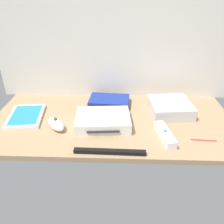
{
  "coord_description": "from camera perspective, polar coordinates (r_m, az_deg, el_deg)",
  "views": [
    {
      "loc": [
        3.06,
        -83.49,
        49.92
      ],
      "look_at": [
        0.0,
        0.0,
        4.0
      ],
      "focal_mm": 37.75,
      "sensor_mm": 36.0,
      "label": 1
    }
  ],
  "objects": [
    {
      "name": "back_wall",
      "position": [
        1.1,
        0.5,
        19.38
      ],
      "size": [
        110.0,
        1.2,
        64.0
      ],
      "primitive_type": "cube",
      "color": "silver",
      "rests_on": "ground"
    },
    {
      "name": "remote_nunchuk",
      "position": [
        0.93,
        -13.42,
        -2.9
      ],
      "size": [
        9.86,
        10.45,
        5.1
      ],
      "rotation": [
        0.0,
        0.0,
        0.71
      ],
      "color": "white",
      "rests_on": "ground_plane"
    },
    {
      "name": "mini_computer",
      "position": [
        1.05,
        13.96,
        1.1
      ],
      "size": [
        18.65,
        18.65,
        5.3
      ],
      "rotation": [
        0.0,
        0.0,
        0.1
      ],
      "color": "silver",
      "rests_on": "ground_plane"
    },
    {
      "name": "network_router",
      "position": [
        1.09,
        -0.67,
        2.53
      ],
      "size": [
        18.85,
        13.34,
        3.4
      ],
      "rotation": [
        0.0,
        0.0,
        -0.07
      ],
      "color": "navy",
      "rests_on": "ground_plane"
    },
    {
      "name": "ground_plane",
      "position": [
        0.98,
        0.0,
        -2.57
      ],
      "size": [
        100.0,
        48.0,
        2.0
      ],
      "primitive_type": "cube",
      "color": "#9E7F5B",
      "rests_on": "ground"
    },
    {
      "name": "game_case",
      "position": [
        1.05,
        -20.14,
        -0.94
      ],
      "size": [
        15.93,
        20.59,
        1.56
      ],
      "rotation": [
        0.0,
        0.0,
        0.13
      ],
      "color": "white",
      "rests_on": "ground_plane"
    },
    {
      "name": "game_console",
      "position": [
        0.93,
        -2.17,
        -2.02
      ],
      "size": [
        22.16,
        17.71,
        4.4
      ],
      "rotation": [
        0.0,
        0.0,
        0.08
      ],
      "color": "white",
      "rests_on": "ground_plane"
    },
    {
      "name": "remote_wand",
      "position": [
        0.88,
        12.66,
        -5.37
      ],
      "size": [
        6.39,
        15.22,
        3.4
      ],
      "rotation": [
        0.0,
        0.0,
        0.19
      ],
      "color": "white",
      "rests_on": "ground_plane"
    },
    {
      "name": "sensor_bar",
      "position": [
        0.79,
        -0.54,
        -9.6
      ],
      "size": [
        24.03,
        2.33,
        1.4
      ],
      "primitive_type": "cube",
      "rotation": [
        0.0,
        0.0,
        -0.02
      ],
      "color": "black",
      "rests_on": "ground_plane"
    },
    {
      "name": "stylus_pen",
      "position": [
        0.92,
        21.32,
        -6.26
      ],
      "size": [
        9.03,
        1.34,
        0.7
      ],
      "primitive_type": "cylinder",
      "rotation": [
        0.0,
        1.57,
        3.07
      ],
      "color": "red",
      "rests_on": "ground_plane"
    }
  ]
}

